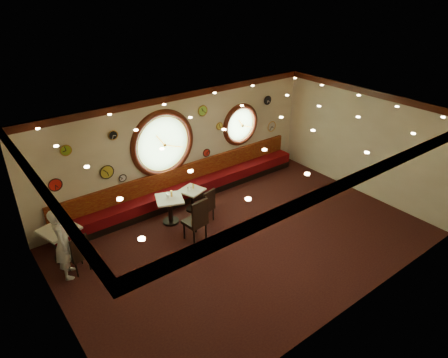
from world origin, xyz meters
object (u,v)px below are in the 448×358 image
table_c (192,197)px  waiter (63,243)px  condiment_a_pepper (59,226)px  condiment_c_bottle (193,186)px  condiment_c_pepper (191,188)px  condiment_a_bottle (62,222)px  condiment_b_bottle (171,194)px  chair_b (197,218)px  condiment_c_salt (188,189)px  condiment_a_salt (53,227)px  table_b (170,207)px  chair_a (79,252)px  chair_c (207,204)px  condiment_b_salt (167,195)px  table_a (61,240)px  condiment_b_pepper (168,196)px

table_c → waiter: (-3.74, -0.62, 0.45)m
condiment_a_pepper → condiment_c_bottle: size_ratio=0.75×
condiment_c_pepper → condiment_a_bottle: condiment_a_bottle is taller
table_c → condiment_b_bottle: bearing=-168.4°
table_c → chair_b: (-0.70, -1.32, 0.27)m
condiment_c_salt → condiment_b_bottle: size_ratio=0.63×
condiment_a_salt → condiment_c_pepper: (3.73, -0.09, -0.19)m
table_b → chair_a: bearing=-168.8°
condiment_a_bottle → condiment_a_pepper: bearing=-136.9°
chair_c → chair_a: bearing=165.3°
chair_a → condiment_a_bottle: bearing=78.9°
condiment_b_salt → condiment_a_pepper: condiment_a_pepper is taller
chair_c → waiter: bearing=164.0°
condiment_a_pepper → waiter: (-0.11, -0.68, -0.03)m
table_b → waiter: 2.97m
table_b → condiment_c_pepper: bearing=13.4°
table_a → condiment_b_bottle: size_ratio=5.45×
condiment_a_salt → condiment_a_bottle: (0.23, 0.06, 0.03)m
table_b → condiment_b_bottle: condiment_b_bottle is taller
condiment_a_pepper → condiment_a_bottle: bearing=43.1°
condiment_b_pepper → condiment_c_bottle: 0.95m
condiment_b_salt → condiment_b_bottle: condiment_b_bottle is taller
condiment_b_salt → condiment_c_salt: bearing=7.5°
chair_a → chair_b: size_ratio=0.83×
chair_b → condiment_c_bottle: bearing=53.4°
table_a → condiment_a_pepper: 0.36m
chair_b → condiment_c_salt: chair_b is taller
condiment_a_pepper → condiment_c_pepper: size_ratio=1.18×
table_a → condiment_c_pepper: table_a is taller
condiment_a_salt → condiment_b_pepper: bearing=-5.1°
condiment_b_salt → condiment_a_bottle: 2.69m
chair_c → condiment_c_bottle: 0.82m
table_c → chair_a: chair_a is taller
chair_a → condiment_c_bottle: (3.56, 0.75, 0.16)m
condiment_b_pepper → condiment_a_bottle: size_ratio=0.67×
table_b → chair_c: 1.00m
chair_a → condiment_a_bottle: chair_a is taller
condiment_c_salt → condiment_b_pepper: size_ratio=1.07×
condiment_b_pepper → condiment_a_bottle: condiment_a_bottle is taller
table_c → condiment_c_bottle: 0.32m
condiment_b_bottle → condiment_c_bottle: 0.84m
condiment_a_pepper → condiment_b_bottle: condiment_a_pepper is taller
table_b → waiter: waiter is taller
chair_a → condiment_c_bottle: bearing=-1.6°
table_a → condiment_a_salt: condiment_a_salt is taller
condiment_b_pepper → chair_a: bearing=-168.2°
chair_c → condiment_c_pepper: 0.78m
condiment_b_bottle → condiment_c_bottle: bearing=13.3°
condiment_b_salt → waiter: 2.94m
chair_b → chair_c: bearing=31.8°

